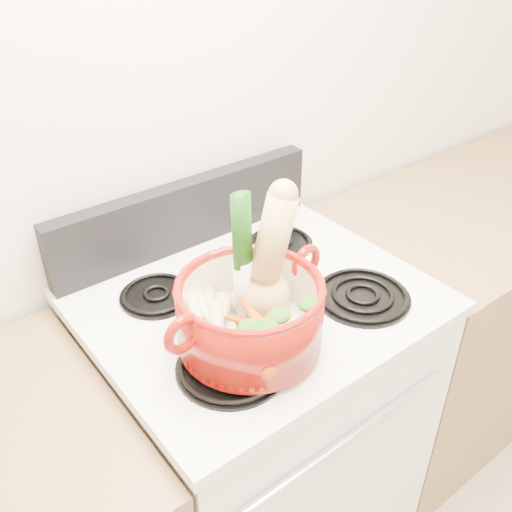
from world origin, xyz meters
TOP-DOWN VIEW (x-y plane):
  - wall_back at (0.00, 1.75)m, footprint 3.50×0.02m
  - stove_body at (0.00, 1.40)m, footprint 0.76×0.65m
  - cooktop at (0.00, 1.40)m, footprint 0.78×0.67m
  - control_backsplash at (0.00, 1.70)m, footprint 0.76×0.05m
  - oven_handle at (0.00, 1.06)m, footprint 0.60×0.02m
  - counter_right at (1.07, 1.40)m, footprint 1.36×0.65m
  - burner_front_left at (-0.19, 1.24)m, footprint 0.22×0.22m
  - burner_front_right at (0.19, 1.24)m, footprint 0.22×0.22m
  - burner_back_left at (-0.19, 1.54)m, footprint 0.17×0.17m
  - burner_back_right at (0.19, 1.54)m, footprint 0.17×0.17m
  - dutch_oven at (-0.12, 1.27)m, footprint 0.33×0.33m
  - pot_handle_left at (-0.29, 1.25)m, footprint 0.08×0.03m
  - pot_handle_right at (0.04, 1.28)m, footprint 0.08×0.03m
  - squash at (-0.06, 1.29)m, footprint 0.19×0.12m
  - leek at (-0.10, 1.32)m, footprint 0.05×0.06m
  - ginger at (-0.08, 1.34)m, footprint 0.09×0.07m
  - parsnip_0 at (-0.18, 1.31)m, footprint 0.12×0.20m
  - parsnip_1 at (-0.19, 1.29)m, footprint 0.15×0.16m
  - parsnip_2 at (-0.19, 1.31)m, footprint 0.07×0.19m
  - parsnip_3 at (-0.20, 1.26)m, footprint 0.11×0.16m
  - parsnip_4 at (-0.20, 1.34)m, footprint 0.11×0.20m
  - carrot_0 at (-0.15, 1.21)m, footprint 0.08×0.17m
  - carrot_1 at (-0.16, 1.22)m, footprint 0.07×0.15m
  - carrot_2 at (-0.12, 1.22)m, footprint 0.12×0.17m
  - carrot_3 at (-0.14, 1.21)m, footprint 0.14×0.11m
  - carrot_4 at (-0.12, 1.24)m, footprint 0.06×0.18m

SIDE VIEW (x-z plane):
  - counter_right at x=1.07m, z-range 0.00..0.90m
  - stove_body at x=0.00m, z-range 0.00..0.92m
  - oven_handle at x=0.00m, z-range 0.77..0.79m
  - cooktop at x=0.00m, z-range 0.92..0.95m
  - burner_front_left at x=-0.19m, z-range 0.95..0.97m
  - burner_front_right at x=0.19m, z-range 0.95..0.97m
  - burner_back_left at x=-0.19m, z-range 0.95..0.97m
  - burner_back_right at x=0.19m, z-range 0.95..0.97m
  - parsnip_0 at x=-0.18m, z-range 0.99..1.05m
  - carrot_0 at x=-0.15m, z-range 1.00..1.04m
  - ginger at x=-0.08m, z-range 1.00..1.04m
  - carrot_1 at x=-0.16m, z-range 1.00..1.04m
  - parsnip_1 at x=-0.19m, z-range 1.00..1.05m
  - carrot_2 at x=-0.12m, z-range 1.00..1.05m
  - parsnip_2 at x=-0.19m, z-range 1.01..1.06m
  - carrot_3 at x=-0.14m, z-range 1.01..1.06m
  - parsnip_3 at x=-0.20m, z-range 1.01..1.06m
  - control_backsplash at x=0.00m, z-range 0.95..1.13m
  - carrot_4 at x=-0.12m, z-range 1.02..1.07m
  - dutch_oven at x=-0.12m, z-range 0.97..1.11m
  - parsnip_4 at x=-0.20m, z-range 1.02..1.07m
  - pot_handle_left at x=-0.29m, z-range 1.05..1.13m
  - pot_handle_right at x=0.04m, z-range 1.05..1.13m
  - squash at x=-0.06m, z-range 0.99..1.28m
  - leek at x=-0.10m, z-range 1.00..1.29m
  - wall_back at x=0.00m, z-range 0.00..2.60m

